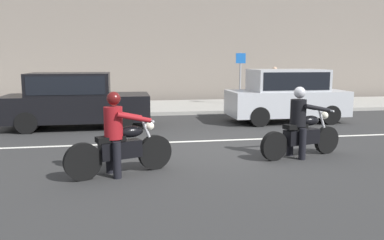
# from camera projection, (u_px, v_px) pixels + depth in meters

# --- Properties ---
(ground_plane) EXTENTS (80.00, 80.00, 0.00)m
(ground_plane) POSITION_uv_depth(u_px,v_px,m) (222.00, 148.00, 9.52)
(ground_plane) COLOR #2C2C2C
(sidewalk_slab) EXTENTS (40.00, 4.40, 0.14)m
(sidewalk_slab) POSITION_uv_depth(u_px,v_px,m) (178.00, 107.00, 17.30)
(sidewalk_slab) COLOR #99968E
(sidewalk_slab) RESTS_ON ground_plane
(lane_marking_stripe) EXTENTS (18.00, 0.14, 0.01)m
(lane_marking_stripe) POSITION_uv_depth(u_px,v_px,m) (194.00, 141.00, 10.30)
(lane_marking_stripe) COLOR silver
(lane_marking_stripe) RESTS_ON ground_plane
(motorcycle_with_rider_crimson) EXTENTS (1.99, 0.94, 1.56)m
(motorcycle_with_rider_crimson) POSITION_uv_depth(u_px,v_px,m) (119.00, 141.00, 7.24)
(motorcycle_with_rider_crimson) COLOR black
(motorcycle_with_rider_crimson) RESTS_ON ground_plane
(motorcycle_with_rider_black_leather) EXTENTS (2.06, 0.84, 1.55)m
(motorcycle_with_rider_black_leather) POSITION_uv_depth(u_px,v_px,m) (301.00, 128.00, 8.58)
(motorcycle_with_rider_black_leather) COLOR black
(motorcycle_with_rider_black_leather) RESTS_ON ground_plane
(parked_sedan_black) EXTENTS (4.42, 1.82, 1.72)m
(parked_sedan_black) POSITION_uv_depth(u_px,v_px,m) (75.00, 100.00, 12.25)
(parked_sedan_black) COLOR black
(parked_sedan_black) RESTS_ON ground_plane
(parked_hatchback_silver) EXTENTS (3.97, 1.76, 1.80)m
(parked_hatchback_silver) POSITION_uv_depth(u_px,v_px,m) (287.00, 95.00, 13.40)
(parked_hatchback_silver) COLOR #B2B5BA
(parked_hatchback_silver) RESTS_ON ground_plane
(street_sign_post) EXTENTS (0.44, 0.08, 2.30)m
(street_sign_post) POSITION_uv_depth(u_px,v_px,m) (240.00, 73.00, 17.38)
(street_sign_post) COLOR gray
(street_sign_post) RESTS_ON sidewalk_slab
(pedestrian_bystander) EXTENTS (0.34, 0.34, 1.67)m
(pedestrian_bystander) POSITION_uv_depth(u_px,v_px,m) (274.00, 82.00, 17.87)
(pedestrian_bystander) COLOR black
(pedestrian_bystander) RESTS_ON sidewalk_slab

